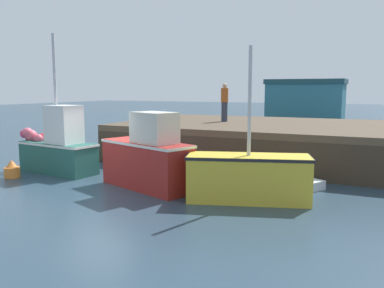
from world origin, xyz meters
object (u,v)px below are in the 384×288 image
object	(u,v)px
fishing_boat_near_left	(58,147)
rowboat	(299,182)
fishing_boat_mid	(248,177)
mooring_buoy_foreground	(12,170)
fishing_boat_near_right	(148,158)
dockworker	(225,102)

from	to	relation	value
fishing_boat_near_left	rowboat	xyz separation A→B (m)	(8.57, 1.61, -0.81)
fishing_boat_mid	rowboat	world-z (taller)	fishing_boat_mid
mooring_buoy_foreground	rowboat	bearing A→B (deg)	17.66
fishing_boat_near_right	fishing_boat_mid	xyz separation A→B (m)	(3.30, -0.07, -0.28)
fishing_boat_near_right	fishing_boat_mid	world-z (taller)	fishing_boat_mid
fishing_boat_mid	rowboat	xyz separation A→B (m)	(0.98, 2.32, -0.55)
fishing_boat_near_left	mooring_buoy_foreground	world-z (taller)	fishing_boat_near_left
fishing_boat_near_left	rowboat	world-z (taller)	fishing_boat_near_left
rowboat	fishing_boat_mid	bearing A→B (deg)	-112.79
fishing_boat_near_right	rowboat	bearing A→B (deg)	27.82
fishing_boat_near_right	rowboat	xyz separation A→B (m)	(4.27, 2.25, -0.83)
fishing_boat_mid	fishing_boat_near_right	bearing A→B (deg)	178.81
fishing_boat_mid	dockworker	distance (m)	8.19
fishing_boat_near_right	dockworker	bearing A→B (deg)	91.26
dockworker	mooring_buoy_foreground	world-z (taller)	dockworker
fishing_boat_near_left	fishing_boat_mid	xyz separation A→B (m)	(7.60, -0.71, -0.25)
fishing_boat_near_right	fishing_boat_mid	distance (m)	3.31
fishing_boat_near_left	mooring_buoy_foreground	distance (m)	1.76
fishing_boat_near_left	fishing_boat_near_right	distance (m)	4.35
fishing_boat_near_right	dockworker	world-z (taller)	dockworker
fishing_boat_near_left	dockworker	xyz separation A→B (m)	(4.14, 6.49, 1.54)
rowboat	mooring_buoy_foreground	distance (m)	9.90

